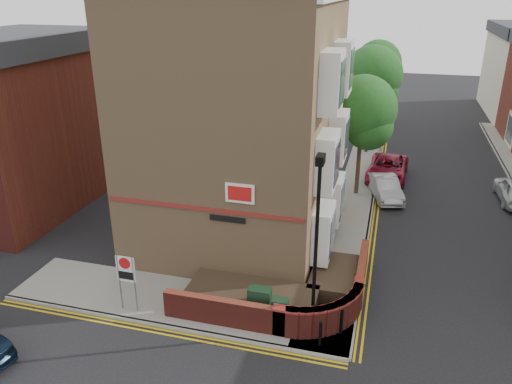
% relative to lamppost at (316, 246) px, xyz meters
% --- Properties ---
extents(ground, '(120.00, 120.00, 0.00)m').
position_rel_lamppost_xyz_m(ground, '(-1.60, -1.20, -3.34)').
color(ground, black).
rests_on(ground, ground).
extents(pavement_corner, '(13.00, 3.00, 0.12)m').
position_rel_lamppost_xyz_m(pavement_corner, '(-5.10, 0.30, -3.28)').
color(pavement_corner, gray).
rests_on(pavement_corner, ground).
extents(pavement_main, '(2.00, 32.00, 0.12)m').
position_rel_lamppost_xyz_m(pavement_main, '(0.40, 14.80, -3.28)').
color(pavement_main, gray).
rests_on(pavement_main, ground).
extents(kerb_side, '(13.00, 0.15, 0.12)m').
position_rel_lamppost_xyz_m(kerb_side, '(-5.10, -1.20, -3.28)').
color(kerb_side, gray).
rests_on(kerb_side, ground).
extents(kerb_main_near, '(0.15, 32.00, 0.12)m').
position_rel_lamppost_xyz_m(kerb_main_near, '(1.40, 14.80, -3.28)').
color(kerb_main_near, gray).
rests_on(kerb_main_near, ground).
extents(yellow_lines_side, '(13.00, 0.28, 0.01)m').
position_rel_lamppost_xyz_m(yellow_lines_side, '(-5.10, -1.45, -3.34)').
color(yellow_lines_side, gold).
rests_on(yellow_lines_side, ground).
extents(yellow_lines_main, '(0.28, 32.00, 0.01)m').
position_rel_lamppost_xyz_m(yellow_lines_main, '(1.65, 14.80, -3.34)').
color(yellow_lines_main, gold).
rests_on(yellow_lines_main, ground).
extents(corner_building, '(8.95, 10.40, 13.60)m').
position_rel_lamppost_xyz_m(corner_building, '(-4.44, 6.80, 2.88)').
color(corner_building, '#9F7C54').
rests_on(corner_building, ground).
extents(garden_wall, '(6.80, 6.00, 1.20)m').
position_rel_lamppost_xyz_m(garden_wall, '(-1.60, 1.30, -3.34)').
color(garden_wall, maroon).
rests_on(garden_wall, ground).
extents(lamppost, '(0.25, 0.50, 6.30)m').
position_rel_lamppost_xyz_m(lamppost, '(0.00, 0.00, 0.00)').
color(lamppost, black).
rests_on(lamppost, pavement_corner).
extents(utility_cabinet_large, '(0.80, 0.45, 1.20)m').
position_rel_lamppost_xyz_m(utility_cabinet_large, '(-1.90, 0.10, -2.62)').
color(utility_cabinet_large, '#163319').
rests_on(utility_cabinet_large, pavement_corner).
extents(utility_cabinet_small, '(0.55, 0.40, 1.10)m').
position_rel_lamppost_xyz_m(utility_cabinet_small, '(-1.10, -0.20, -2.67)').
color(utility_cabinet_small, '#163319').
rests_on(utility_cabinet_small, pavement_corner).
extents(bollard_near, '(0.11, 0.11, 0.90)m').
position_rel_lamppost_xyz_m(bollard_near, '(0.40, -0.80, -2.77)').
color(bollard_near, black).
rests_on(bollard_near, pavement_corner).
extents(bollard_far, '(0.11, 0.11, 0.90)m').
position_rel_lamppost_xyz_m(bollard_far, '(1.00, -0.00, -2.77)').
color(bollard_far, black).
rests_on(bollard_far, pavement_corner).
extents(zone_sign, '(0.72, 0.07, 2.20)m').
position_rel_lamppost_xyz_m(zone_sign, '(-6.60, -0.70, -1.70)').
color(zone_sign, slate).
rests_on(zone_sign, pavement_corner).
extents(side_building, '(6.40, 10.40, 9.00)m').
position_rel_lamppost_xyz_m(side_building, '(-16.60, 6.80, 1.20)').
color(side_building, maroon).
rests_on(side_building, ground).
extents(tree_near, '(3.64, 3.65, 6.70)m').
position_rel_lamppost_xyz_m(tree_near, '(0.40, 12.85, 1.36)').
color(tree_near, '#382B1E').
rests_on(tree_near, pavement_main).
extents(tree_mid, '(4.03, 4.03, 7.42)m').
position_rel_lamppost_xyz_m(tree_mid, '(0.40, 20.85, 1.85)').
color(tree_mid, '#382B1E').
rests_on(tree_mid, pavement_main).
extents(tree_far, '(3.81, 3.81, 7.00)m').
position_rel_lamppost_xyz_m(tree_far, '(0.40, 28.85, 1.57)').
color(tree_far, '#382B1E').
rests_on(tree_far, pavement_main).
extents(traffic_light_assembly, '(0.20, 0.16, 4.20)m').
position_rel_lamppost_xyz_m(traffic_light_assembly, '(0.80, 23.80, -0.56)').
color(traffic_light_assembly, black).
rests_on(traffic_light_assembly, pavement_main).
extents(silver_car_near, '(2.26, 3.92, 1.22)m').
position_rel_lamppost_xyz_m(silver_car_near, '(2.00, 12.77, -2.73)').
color(silver_car_near, '#9C9EA3').
rests_on(silver_car_near, ground).
extents(red_car_main, '(2.58, 5.06, 1.37)m').
position_rel_lamppost_xyz_m(red_car_main, '(2.00, 15.90, -2.66)').
color(red_car_main, maroon).
rests_on(red_car_main, ground).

